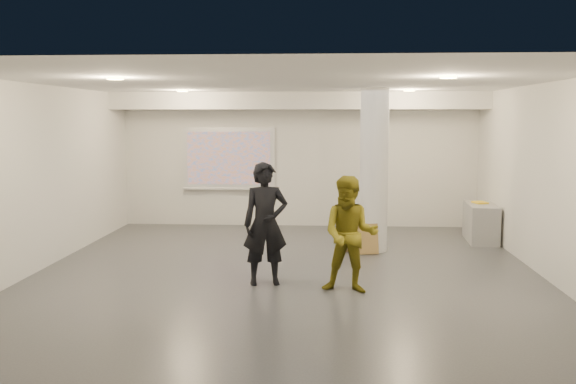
# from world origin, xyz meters

# --- Properties ---
(floor) EXTENTS (8.00, 9.00, 0.01)m
(floor) POSITION_xyz_m (0.00, 0.00, 0.00)
(floor) COLOR #3A3D41
(floor) RESTS_ON ground
(ceiling) EXTENTS (8.00, 9.00, 0.01)m
(ceiling) POSITION_xyz_m (0.00, 0.00, 3.00)
(ceiling) COLOR white
(ceiling) RESTS_ON floor
(wall_back) EXTENTS (8.00, 0.01, 3.00)m
(wall_back) POSITION_xyz_m (0.00, 4.50, 1.50)
(wall_back) COLOR silver
(wall_back) RESTS_ON floor
(wall_front) EXTENTS (8.00, 0.01, 3.00)m
(wall_front) POSITION_xyz_m (0.00, -4.50, 1.50)
(wall_front) COLOR silver
(wall_front) RESTS_ON floor
(wall_left) EXTENTS (0.01, 9.00, 3.00)m
(wall_left) POSITION_xyz_m (-4.00, 0.00, 1.50)
(wall_left) COLOR silver
(wall_left) RESTS_ON floor
(wall_right) EXTENTS (0.01, 9.00, 3.00)m
(wall_right) POSITION_xyz_m (4.00, 0.00, 1.50)
(wall_right) COLOR silver
(wall_right) RESTS_ON floor
(soffit_band) EXTENTS (8.00, 1.10, 0.36)m
(soffit_band) POSITION_xyz_m (0.00, 3.95, 2.82)
(soffit_band) COLOR silver
(soffit_band) RESTS_ON ceiling
(downlight_nw) EXTENTS (0.22, 0.22, 0.02)m
(downlight_nw) POSITION_xyz_m (-2.20, 2.50, 2.98)
(downlight_nw) COLOR #FFE987
(downlight_nw) RESTS_ON ceiling
(downlight_ne) EXTENTS (0.22, 0.22, 0.02)m
(downlight_ne) POSITION_xyz_m (2.20, 2.50, 2.98)
(downlight_ne) COLOR #FFE987
(downlight_ne) RESTS_ON ceiling
(downlight_sw) EXTENTS (0.22, 0.22, 0.02)m
(downlight_sw) POSITION_xyz_m (-2.20, -1.50, 2.98)
(downlight_sw) COLOR #FFE987
(downlight_sw) RESTS_ON ceiling
(downlight_se) EXTENTS (0.22, 0.22, 0.02)m
(downlight_se) POSITION_xyz_m (2.20, -1.50, 2.98)
(downlight_se) COLOR #FFE987
(downlight_se) RESTS_ON ceiling
(column) EXTENTS (0.52, 0.52, 3.00)m
(column) POSITION_xyz_m (1.50, 1.80, 1.50)
(column) COLOR silver
(column) RESTS_ON floor
(projection_screen) EXTENTS (2.10, 0.13, 1.42)m
(projection_screen) POSITION_xyz_m (-1.60, 4.45, 1.53)
(projection_screen) COLOR silver
(projection_screen) RESTS_ON wall_back
(credenza) EXTENTS (0.62, 1.32, 0.75)m
(credenza) POSITION_xyz_m (3.72, 2.86, 0.38)
(credenza) COLOR gray
(credenza) RESTS_ON floor
(postit_pad) EXTENTS (0.30, 0.36, 0.03)m
(postit_pad) POSITION_xyz_m (3.71, 2.96, 0.77)
(postit_pad) COLOR yellow
(postit_pad) RESTS_ON credenza
(cardboard_back) EXTENTS (0.56, 0.21, 0.60)m
(cardboard_back) POSITION_xyz_m (1.14, 1.68, 0.30)
(cardboard_back) COLOR olive
(cardboard_back) RESTS_ON floor
(cardboard_front) EXTENTS (0.53, 0.27, 0.55)m
(cardboard_front) POSITION_xyz_m (1.32, 1.46, 0.28)
(cardboard_front) COLOR olive
(cardboard_front) RESTS_ON floor
(woman) EXTENTS (0.74, 0.56, 1.81)m
(woman) POSITION_xyz_m (-0.26, -0.74, 0.91)
(woman) COLOR black
(woman) RESTS_ON floor
(man) EXTENTS (0.88, 0.73, 1.66)m
(man) POSITION_xyz_m (0.97, -1.11, 0.83)
(man) COLOR olive
(man) RESTS_ON floor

